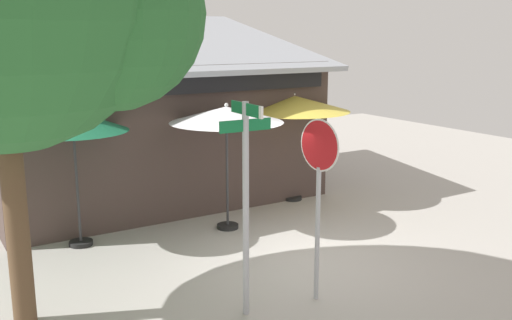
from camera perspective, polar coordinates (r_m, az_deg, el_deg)
name	(u,v)px	position (r m, az deg, el deg)	size (l,w,h in m)	color
ground_plane	(301,262)	(10.41, 4.50, -10.00)	(28.00, 28.00, 0.10)	#ADA8A0
cafe_building	(142,123)	(14.66, -11.23, 3.58)	(7.90, 6.04, 4.44)	#473833
street_sign_post	(246,190)	(7.85, -1.01, -2.95)	(0.77, 0.83, 3.03)	#A8AAB2
stop_sign	(319,176)	(8.35, 6.22, -1.59)	(0.11, 0.76, 2.73)	#A8AAB2
patio_umbrella_forest_green_left	(73,122)	(10.94, -17.63, 3.55)	(1.99, 1.99, 2.63)	black
patio_umbrella_ivory_center	(227,116)	(11.40, -2.93, 4.39)	(2.27, 2.27, 2.58)	black
patio_umbrella_mustard_right	(294,104)	(13.50, 3.75, 5.54)	(2.63, 2.63, 2.58)	black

